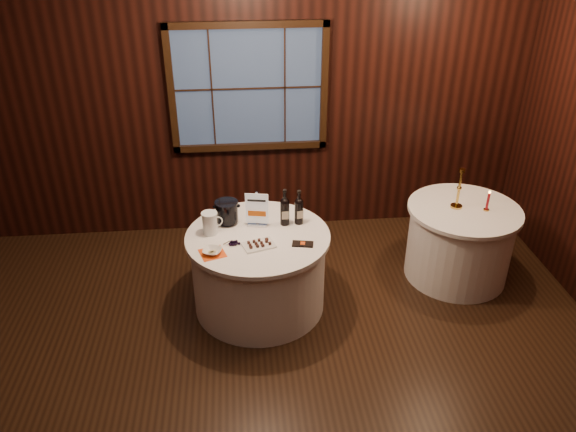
{
  "coord_description": "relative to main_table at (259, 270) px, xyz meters",
  "views": [
    {
      "loc": [
        -0.14,
        -3.22,
        3.34
      ],
      "look_at": [
        0.26,
        0.9,
        1.0
      ],
      "focal_mm": 35.0,
      "sensor_mm": 36.0,
      "label": 1
    }
  ],
  "objects": [
    {
      "name": "cracker_bowl",
      "position": [
        -0.39,
        -0.26,
        0.4
      ],
      "size": [
        0.19,
        0.19,
        0.04
      ],
      "primitive_type": "imported",
      "rotation": [
        0.0,
        0.0,
        -0.3
      ],
      "color": "white",
      "rests_on": "orange_napkin"
    },
    {
      "name": "sign_stand",
      "position": [
        0.01,
        0.17,
        0.5
      ],
      "size": [
        0.2,
        0.13,
        0.33
      ],
      "rotation": [
        0.0,
        0.0,
        -0.2
      ],
      "color": "silver",
      "rests_on": "main_table"
    },
    {
      "name": "glass_pitcher",
      "position": [
        -0.41,
        0.07,
        0.49
      ],
      "size": [
        0.19,
        0.14,
        0.2
      ],
      "rotation": [
        0.0,
        0.0,
        0.23
      ],
      "color": "white",
      "rests_on": "main_table"
    },
    {
      "name": "chocolate_box",
      "position": [
        0.37,
        -0.2,
        0.39
      ],
      "size": [
        0.19,
        0.12,
        0.01
      ],
      "primitive_type": "cube",
      "rotation": [
        0.0,
        0.0,
        -0.19
      ],
      "color": "black",
      "rests_on": "main_table"
    },
    {
      "name": "grape_bunch",
      "position": [
        -0.21,
        -0.14,
        0.4
      ],
      "size": [
        0.16,
        0.06,
        0.04
      ],
      "rotation": [
        0.0,
        0.0,
        -0.07
      ],
      "color": "black",
      "rests_on": "main_table"
    },
    {
      "name": "port_bottle_left",
      "position": [
        0.25,
        0.17,
        0.53
      ],
      "size": [
        0.08,
        0.09,
        0.35
      ],
      "rotation": [
        0.0,
        0.0,
        0.02
      ],
      "color": "black",
      "rests_on": "main_table"
    },
    {
      "name": "brass_candlestick",
      "position": [
        1.92,
        0.33,
        0.53
      ],
      "size": [
        0.11,
        0.11,
        0.4
      ],
      "color": "gold",
      "rests_on": "side_table"
    },
    {
      "name": "port_bottle_right",
      "position": [
        0.38,
        0.17,
        0.53
      ],
      "size": [
        0.08,
        0.09,
        0.33
      ],
      "rotation": [
        0.0,
        0.0,
        0.19
      ],
      "color": "black",
      "rests_on": "main_table"
    },
    {
      "name": "chocolate_plate",
      "position": [
        -0.0,
        -0.18,
        0.4
      ],
      "size": [
        0.31,
        0.25,
        0.04
      ],
      "rotation": [
        0.0,
        0.0,
        0.3
      ],
      "color": "white",
      "rests_on": "main_table"
    },
    {
      "name": "main_table",
      "position": [
        0.0,
        0.0,
        0.0
      ],
      "size": [
        1.28,
        1.28,
        0.77
      ],
      "color": "white",
      "rests_on": "ground"
    },
    {
      "name": "ground",
      "position": [
        0.0,
        -1.0,
        -0.39
      ],
      "size": [
        6.0,
        6.0,
        0.0
      ],
      "primitive_type": "plane",
      "color": "black",
      "rests_on": "ground"
    },
    {
      "name": "orange_napkin",
      "position": [
        -0.39,
        -0.26,
        0.38
      ],
      "size": [
        0.25,
        0.25,
        0.0
      ],
      "primitive_type": "cube",
      "rotation": [
        0.0,
        0.0,
        0.31
      ],
      "color": "#E94C13",
      "rests_on": "main_table"
    },
    {
      "name": "ice_bucket",
      "position": [
        -0.26,
        0.23,
        0.5
      ],
      "size": [
        0.21,
        0.21,
        0.22
      ],
      "color": "black",
      "rests_on": "main_table"
    },
    {
      "name": "back_wall",
      "position": [
        0.0,
        1.48,
        1.16
      ],
      "size": [
        6.0,
        0.1,
        3.0
      ],
      "color": "black",
      "rests_on": "ground"
    },
    {
      "name": "side_table",
      "position": [
        2.0,
        0.3,
        0.0
      ],
      "size": [
        1.08,
        1.08,
        0.77
      ],
      "color": "white",
      "rests_on": "ground"
    },
    {
      "name": "red_candle",
      "position": [
        2.18,
        0.24,
        0.46
      ],
      "size": [
        0.06,
        0.06,
        0.21
      ],
      "color": "gold",
      "rests_on": "side_table"
    }
  ]
}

